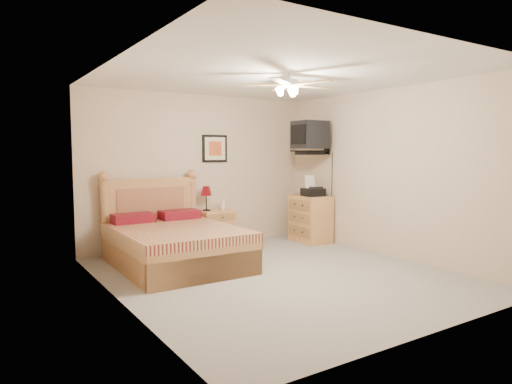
% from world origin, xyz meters
% --- Properties ---
extents(floor, '(4.50, 4.50, 0.00)m').
position_xyz_m(floor, '(0.00, 0.00, 0.00)').
color(floor, gray).
rests_on(floor, ground).
extents(ceiling, '(4.00, 4.50, 0.04)m').
position_xyz_m(ceiling, '(0.00, 0.00, 2.50)').
color(ceiling, white).
rests_on(ceiling, ground).
extents(wall_back, '(4.00, 0.04, 2.50)m').
position_xyz_m(wall_back, '(0.00, 2.25, 1.25)').
color(wall_back, '#C5AD91').
rests_on(wall_back, ground).
extents(wall_front, '(4.00, 0.04, 2.50)m').
position_xyz_m(wall_front, '(0.00, -2.25, 1.25)').
color(wall_front, '#C5AD91').
rests_on(wall_front, ground).
extents(wall_left, '(0.04, 4.50, 2.50)m').
position_xyz_m(wall_left, '(-2.00, 0.00, 1.25)').
color(wall_left, '#C5AD91').
rests_on(wall_left, ground).
extents(wall_right, '(0.04, 4.50, 2.50)m').
position_xyz_m(wall_right, '(2.00, 0.00, 1.25)').
color(wall_right, '#C5AD91').
rests_on(wall_right, ground).
extents(bed, '(1.53, 2.00, 1.29)m').
position_xyz_m(bed, '(-0.92, 1.12, 0.64)').
color(bed, '#A5733F').
rests_on(bed, ground).
extents(nightstand, '(0.58, 0.44, 0.60)m').
position_xyz_m(nightstand, '(0.16, 2.00, 0.30)').
color(nightstand, '#C77F49').
rests_on(nightstand, ground).
extents(table_lamp, '(0.24, 0.24, 0.40)m').
position_xyz_m(table_lamp, '(0.01, 2.04, 0.81)').
color(table_lamp, '#61050C').
rests_on(table_lamp, nightstand).
extents(lotion_bottle, '(0.10, 0.10, 0.21)m').
position_xyz_m(lotion_bottle, '(0.30, 2.01, 0.71)').
color(lotion_bottle, silver).
rests_on(lotion_bottle, nightstand).
extents(framed_picture, '(0.46, 0.04, 0.46)m').
position_xyz_m(framed_picture, '(0.27, 2.23, 1.62)').
color(framed_picture, black).
rests_on(framed_picture, wall_back).
extents(dresser, '(0.50, 0.70, 0.81)m').
position_xyz_m(dresser, '(1.73, 1.46, 0.40)').
color(dresser, '#B58445').
rests_on(dresser, ground).
extents(fax_machine, '(0.38, 0.40, 0.35)m').
position_xyz_m(fax_machine, '(1.71, 1.38, 0.99)').
color(fax_machine, black).
rests_on(fax_machine, dresser).
extents(magazine_lower, '(0.22, 0.29, 0.03)m').
position_xyz_m(magazine_lower, '(1.68, 1.68, 0.82)').
color(magazine_lower, beige).
rests_on(magazine_lower, dresser).
extents(magazine_upper, '(0.28, 0.30, 0.02)m').
position_xyz_m(magazine_upper, '(1.67, 1.72, 0.85)').
color(magazine_upper, tan).
rests_on(magazine_upper, magazine_lower).
extents(wall_tv, '(0.56, 0.46, 0.58)m').
position_xyz_m(wall_tv, '(1.75, 1.34, 1.81)').
color(wall_tv, black).
rests_on(wall_tv, wall_right).
extents(ceiling_fan, '(1.14, 1.14, 0.28)m').
position_xyz_m(ceiling_fan, '(0.00, -0.20, 2.36)').
color(ceiling_fan, silver).
rests_on(ceiling_fan, ceiling).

